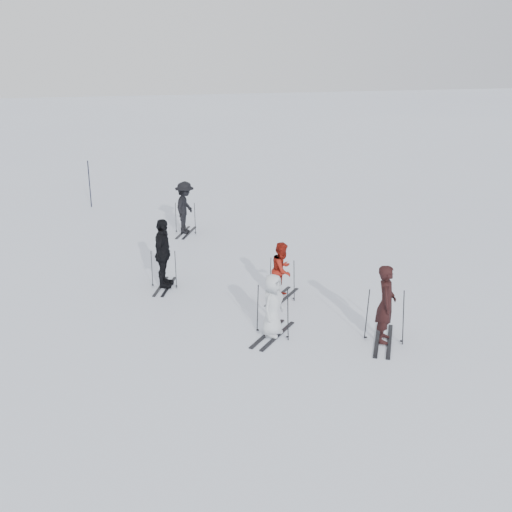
# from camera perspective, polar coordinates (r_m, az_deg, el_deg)

# --- Properties ---
(ground) EXTENTS (120.00, 120.00, 0.00)m
(ground) POSITION_cam_1_polar(r_m,az_deg,el_deg) (17.13, 0.71, -4.24)
(ground) COLOR silver
(ground) RESTS_ON ground
(skier_near_dark) EXTENTS (0.69, 0.80, 1.86)m
(skier_near_dark) POSITION_cam_1_polar(r_m,az_deg,el_deg) (15.03, 11.47, -4.28)
(skier_near_dark) COLOR black
(skier_near_dark) RESTS_ON ground
(skier_red) EXTENTS (0.93, 0.95, 1.55)m
(skier_red) POSITION_cam_1_polar(r_m,az_deg,el_deg) (17.23, 2.35, -1.34)
(skier_red) COLOR maroon
(skier_red) RESTS_ON ground
(skier_grey) EXTENTS (0.85, 0.88, 1.52)m
(skier_grey) POSITION_cam_1_polar(r_m,az_deg,el_deg) (15.09, 1.49, -4.47)
(skier_grey) COLOR silver
(skier_grey) RESTS_ON ground
(skier_uphill_left) EXTENTS (0.83, 1.25, 1.97)m
(skier_uphill_left) POSITION_cam_1_polar(r_m,az_deg,el_deg) (18.05, -8.27, 0.15)
(skier_uphill_left) COLOR black
(skier_uphill_left) RESTS_ON ground
(skier_uphill_far) EXTENTS (1.10, 1.37, 1.85)m
(skier_uphill_far) POSITION_cam_1_polar(r_m,az_deg,el_deg) (22.95, -6.33, 4.25)
(skier_uphill_far) COLOR black
(skier_uphill_far) RESTS_ON ground
(skis_near_dark) EXTENTS (2.09, 1.67, 1.35)m
(skis_near_dark) POSITION_cam_1_polar(r_m,az_deg,el_deg) (15.14, 11.41, -5.16)
(skis_near_dark) COLOR black
(skis_near_dark) RESTS_ON ground
(skis_red) EXTENTS (1.76, 1.65, 1.15)m
(skis_red) POSITION_cam_1_polar(r_m,az_deg,el_deg) (17.30, 2.34, -1.95)
(skis_red) COLOR black
(skis_red) RESTS_ON ground
(skis_grey) EXTENTS (1.97, 1.86, 1.30)m
(skis_grey) POSITION_cam_1_polar(r_m,az_deg,el_deg) (15.14, 1.49, -4.86)
(skis_grey) COLOR black
(skis_grey) RESTS_ON ground
(skis_uphill_left) EXTENTS (1.72, 1.27, 1.12)m
(skis_uphill_left) POSITION_cam_1_polar(r_m,az_deg,el_deg) (18.19, -8.20, -1.10)
(skis_uphill_left) COLOR black
(skis_uphill_left) RESTS_ON ground
(skis_uphill_far) EXTENTS (1.80, 1.41, 1.16)m
(skis_uphill_far) POSITION_cam_1_polar(r_m,az_deg,el_deg) (23.04, -6.30, 3.43)
(skis_uphill_far) COLOR black
(skis_uphill_far) RESTS_ON ground
(piste_marker) EXTENTS (0.05, 0.05, 1.92)m
(piste_marker) POSITION_cam_1_polar(r_m,az_deg,el_deg) (27.18, -14.58, 6.21)
(piste_marker) COLOR black
(piste_marker) RESTS_ON ground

